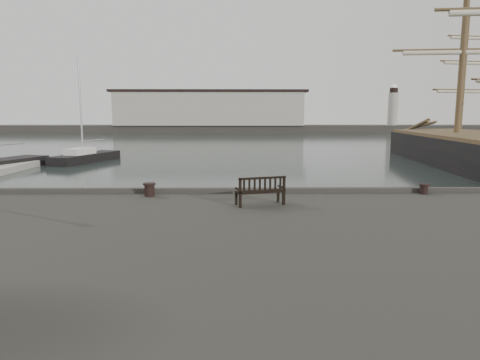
{
  "coord_description": "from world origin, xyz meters",
  "views": [
    {
      "loc": [
        -1.63,
        -16.02,
        4.45
      ],
      "look_at": [
        -1.45,
        -0.5,
        2.1
      ],
      "focal_mm": 32.0,
      "sensor_mm": 36.0,
      "label": 1
    }
  ],
  "objects_px": {
    "bollard_left": "(150,190)",
    "yacht_d": "(86,159)",
    "bench": "(260,196)",
    "bollard_right": "(424,189)"
  },
  "relations": [
    {
      "from": "bollard_left",
      "to": "bollard_right",
      "type": "xyz_separation_m",
      "value": [
        10.09,
        0.31,
        -0.05
      ]
    },
    {
      "from": "bollard_left",
      "to": "yacht_d",
      "type": "relative_size",
      "value": 0.04
    },
    {
      "from": "bollard_right",
      "to": "bench",
      "type": "bearing_deg",
      "value": -163.11
    },
    {
      "from": "bollard_left",
      "to": "yacht_d",
      "type": "height_order",
      "value": "yacht_d"
    },
    {
      "from": "yacht_d",
      "to": "bollard_left",
      "type": "bearing_deg",
      "value": -49.69
    },
    {
      "from": "bench",
      "to": "yacht_d",
      "type": "bearing_deg",
      "value": 101.92
    },
    {
      "from": "bench",
      "to": "bollard_left",
      "type": "xyz_separation_m",
      "value": [
        -3.9,
        1.57,
        -0.05
      ]
    },
    {
      "from": "bench",
      "to": "bollard_right",
      "type": "relative_size",
      "value": 4.41
    },
    {
      "from": "bench",
      "to": "yacht_d",
      "type": "relative_size",
      "value": 0.16
    },
    {
      "from": "bench",
      "to": "yacht_d",
      "type": "distance_m",
      "value": 31.62
    }
  ]
}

